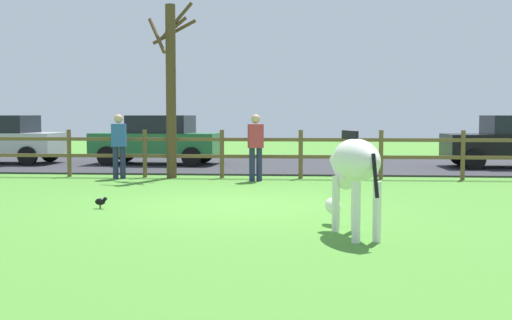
{
  "coord_description": "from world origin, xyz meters",
  "views": [
    {
      "loc": [
        1.33,
        -11.31,
        1.63
      ],
      "look_at": [
        0.32,
        1.29,
        0.73
      ],
      "focal_mm": 44.84,
      "sensor_mm": 36.0,
      "label": 1
    }
  ],
  "objects_px": {
    "zebra": "(354,167)",
    "visitor_left_of_tree": "(256,144)",
    "parked_car_green": "(158,139)",
    "parked_car_silver": "(0,139)",
    "visitor_right_of_tree": "(119,143)",
    "crow_on_grass": "(101,201)",
    "bare_tree": "(171,85)"
  },
  "relations": [
    {
      "from": "zebra",
      "to": "visitor_right_of_tree",
      "type": "height_order",
      "value": "visitor_right_of_tree"
    },
    {
      "from": "bare_tree",
      "to": "zebra",
      "type": "xyz_separation_m",
      "value": [
        4.13,
        -7.64,
        -1.47
      ]
    },
    {
      "from": "zebra",
      "to": "visitor_left_of_tree",
      "type": "relative_size",
      "value": 1.15
    },
    {
      "from": "crow_on_grass",
      "to": "parked_car_green",
      "type": "xyz_separation_m",
      "value": [
        -1.2,
        9.35,
        0.72
      ]
    },
    {
      "from": "bare_tree",
      "to": "zebra",
      "type": "relative_size",
      "value": 2.4
    },
    {
      "from": "crow_on_grass",
      "to": "visitor_left_of_tree",
      "type": "height_order",
      "value": "visitor_left_of_tree"
    },
    {
      "from": "zebra",
      "to": "parked_car_silver",
      "type": "relative_size",
      "value": 0.47
    },
    {
      "from": "parked_car_green",
      "to": "visitor_left_of_tree",
      "type": "bearing_deg",
      "value": -52.34
    },
    {
      "from": "crow_on_grass",
      "to": "visitor_right_of_tree",
      "type": "distance_m",
      "value": 5.35
    },
    {
      "from": "visitor_left_of_tree",
      "to": "parked_car_silver",
      "type": "bearing_deg",
      "value": 153.0
    },
    {
      "from": "bare_tree",
      "to": "crow_on_grass",
      "type": "xyz_separation_m",
      "value": [
        -0.07,
        -5.5,
        -2.27
      ]
    },
    {
      "from": "visitor_right_of_tree",
      "to": "crow_on_grass",
      "type": "bearing_deg",
      "value": -76.73
    },
    {
      "from": "parked_car_silver",
      "to": "parked_car_green",
      "type": "relative_size",
      "value": 0.98
    },
    {
      "from": "zebra",
      "to": "crow_on_grass",
      "type": "height_order",
      "value": "zebra"
    },
    {
      "from": "visitor_left_of_tree",
      "to": "visitor_right_of_tree",
      "type": "bearing_deg",
      "value": 174.22
    },
    {
      "from": "zebra",
      "to": "crow_on_grass",
      "type": "relative_size",
      "value": 8.79
    },
    {
      "from": "bare_tree",
      "to": "parked_car_green",
      "type": "relative_size",
      "value": 1.11
    },
    {
      "from": "crow_on_grass",
      "to": "parked_car_silver",
      "type": "xyz_separation_m",
      "value": [
        -6.39,
        9.23,
        0.72
      ]
    },
    {
      "from": "parked_car_silver",
      "to": "visitor_left_of_tree",
      "type": "distance_m",
      "value": 9.77
    },
    {
      "from": "visitor_left_of_tree",
      "to": "visitor_right_of_tree",
      "type": "relative_size",
      "value": 1.0
    },
    {
      "from": "zebra",
      "to": "parked_car_silver",
      "type": "xyz_separation_m",
      "value": [
        -10.59,
        11.37,
        -0.08
      ]
    },
    {
      "from": "visitor_right_of_tree",
      "to": "zebra",
      "type": "bearing_deg",
      "value": -53.44
    },
    {
      "from": "bare_tree",
      "to": "parked_car_green",
      "type": "height_order",
      "value": "bare_tree"
    },
    {
      "from": "parked_car_silver",
      "to": "visitor_right_of_tree",
      "type": "distance_m",
      "value": 6.59
    },
    {
      "from": "zebra",
      "to": "visitor_right_of_tree",
      "type": "distance_m",
      "value": 9.09
    },
    {
      "from": "bare_tree",
      "to": "visitor_left_of_tree",
      "type": "relative_size",
      "value": 2.77
    },
    {
      "from": "parked_car_silver",
      "to": "visitor_left_of_tree",
      "type": "height_order",
      "value": "visitor_left_of_tree"
    },
    {
      "from": "crow_on_grass",
      "to": "parked_car_green",
      "type": "bearing_deg",
      "value": 97.33
    },
    {
      "from": "zebra",
      "to": "parked_car_green",
      "type": "height_order",
      "value": "parked_car_green"
    },
    {
      "from": "zebra",
      "to": "parked_car_green",
      "type": "xyz_separation_m",
      "value": [
        -5.4,
        11.49,
        -0.08
      ]
    },
    {
      "from": "bare_tree",
      "to": "visitor_right_of_tree",
      "type": "xyz_separation_m",
      "value": [
        -1.28,
        -0.34,
        -1.49
      ]
    },
    {
      "from": "bare_tree",
      "to": "visitor_left_of_tree",
      "type": "bearing_deg",
      "value": -17.29
    }
  ]
}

